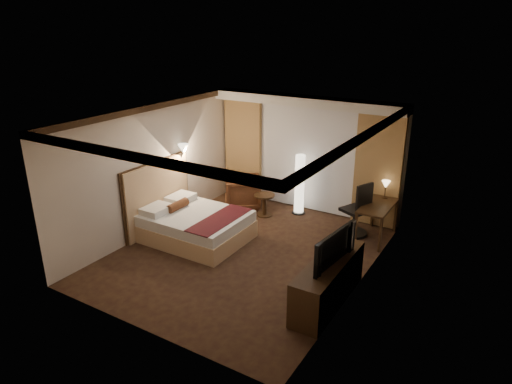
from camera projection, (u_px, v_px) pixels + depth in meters
The scene contains 21 objects.
floor at pixel (245, 253), 8.88m from camera, with size 4.50×5.50×0.01m, color black.
ceiling at pixel (244, 116), 7.93m from camera, with size 4.50×5.50×0.01m, color white.
back_wall at pixel (308, 154), 10.60m from camera, with size 4.50×0.02×2.70m, color beige.
left_wall at pixel (154, 169), 9.49m from camera, with size 0.02×5.50×2.70m, color beige.
right_wall at pixel (363, 213), 7.31m from camera, with size 0.02×5.50×2.70m, color beige.
crown_molding at pixel (244, 119), 7.95m from camera, with size 4.50×5.50×0.12m, color black, non-canonical shape.
soffit at pixel (306, 101), 9.96m from camera, with size 4.50×0.50×0.20m, color white.
curtain_sheer at pixel (307, 159), 10.57m from camera, with size 2.48×0.04×2.45m, color silver.
curtain_left_drape at pixel (244, 149), 11.35m from camera, with size 1.00×0.14×2.45m, color tan.
curtain_right_drape at pixel (378, 171), 9.70m from camera, with size 1.00×0.14×2.45m, color tan.
wall_sconce at pixel (183, 149), 9.95m from camera, with size 0.24×0.24×0.24m, color white, non-canonical shape.
bed at pixel (197, 226), 9.36m from camera, with size 1.99×1.56×0.58m, color white, non-canonical shape.
headboard at pixel (158, 196), 9.69m from camera, with size 0.12×1.86×1.50m, color tan, non-canonical shape.
armchair at pixel (242, 191), 10.96m from camera, with size 0.81×0.76×0.83m, color #4B2C16.
side_table at pixel (264, 205), 10.51m from camera, with size 0.47×0.47×0.52m, color black, non-canonical shape.
floor_lamp at pixel (300, 184), 10.49m from camera, with size 0.30×0.30×1.43m, color white, non-canonical shape.
desk at pixel (376, 222), 9.37m from camera, with size 0.55×1.19×0.75m, color black, non-canonical shape.
desk_lamp at pixel (385, 190), 9.54m from camera, with size 0.18×0.18×0.34m, color #FFD899, non-canonical shape.
office_chair at pixel (355, 208), 9.48m from camera, with size 0.57×0.57×1.19m, color black, non-canonical shape.
dresser at pixel (328, 282), 7.23m from camera, with size 0.50×1.89×0.73m, color black, non-canonical shape.
television at pixel (329, 242), 6.99m from camera, with size 1.18×0.68×0.15m, color black.
Camera 1 is at (4.26, -6.64, 4.25)m, focal length 32.00 mm.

